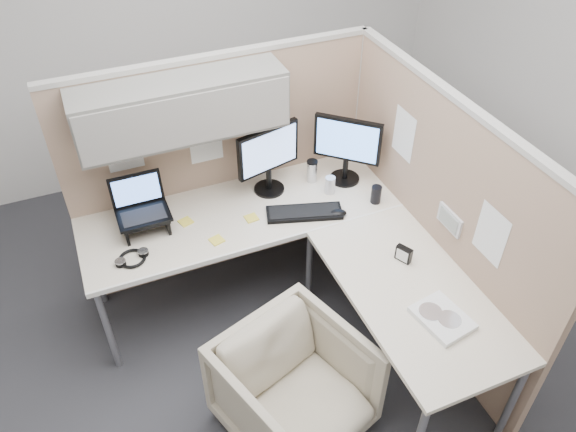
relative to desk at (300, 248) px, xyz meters
name	(u,v)px	position (x,y,z in m)	size (l,w,h in m)	color
ground	(289,342)	(-0.12, -0.13, -0.69)	(4.50, 4.50, 0.00)	#2B2B2F
partition_back	(205,143)	(-0.34, 0.70, 0.41)	(2.00, 0.36, 1.63)	tan
partition_right	(432,218)	(0.78, -0.19, 0.13)	(0.07, 2.03, 1.63)	tan
desk	(300,248)	(0.00, 0.00, 0.00)	(2.00, 1.98, 0.73)	beige
office_chair	(295,385)	(-0.31, -0.65, -0.33)	(0.70, 0.66, 0.72)	beige
monitor_left	(268,155)	(0.02, 0.55, 0.32)	(0.44, 0.20, 0.47)	black
monitor_right	(347,145)	(0.53, 0.46, 0.32)	(0.35, 0.32, 0.47)	black
laptop_station	(142,212)	(-0.81, 0.49, 0.17)	(0.31, 0.27, 0.32)	black
keyboard	(304,213)	(0.13, 0.23, 0.05)	(0.47, 0.16, 0.02)	black
mouse	(338,213)	(0.32, 0.14, 0.06)	(0.11, 0.07, 0.04)	black
travel_mug	(312,171)	(0.32, 0.54, 0.12)	(0.07, 0.07, 0.16)	silver
soda_can_green	(376,194)	(0.60, 0.17, 0.10)	(0.07, 0.07, 0.12)	black
soda_can_silver	(330,185)	(0.38, 0.37, 0.10)	(0.07, 0.07, 0.12)	silver
sticky_note_d	(251,218)	(-0.19, 0.32, 0.05)	(0.08, 0.08, 0.01)	yellow
sticky_note_a	(217,240)	(-0.45, 0.21, 0.05)	(0.08, 0.08, 0.01)	yellow
sticky_note_c	(186,222)	(-0.57, 0.45, 0.05)	(0.08, 0.08, 0.01)	yellow
headphones	(132,258)	(-0.94, 0.24, 0.06)	(0.19, 0.19, 0.03)	black
paper_stack	(442,318)	(0.44, -0.81, 0.06)	(0.27, 0.32, 0.03)	white
desk_clock	(404,254)	(0.48, -0.36, 0.09)	(0.07, 0.10, 0.09)	black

